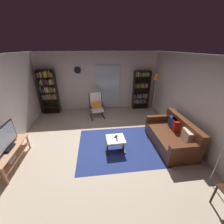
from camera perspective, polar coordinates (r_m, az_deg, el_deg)
ground_plane at (r=4.44m, az=-3.68°, el=-13.29°), size 7.02×7.02×0.00m
wall_back at (r=6.54m, az=-5.61°, el=12.25°), size 5.60×0.06×2.60m
wall_right at (r=4.72m, az=30.70°, el=3.56°), size 0.06×6.00×2.60m
glass_door_panel at (r=6.56m, az=-1.67°, el=10.15°), size 1.10×0.01×2.00m
area_rug at (r=4.38m, az=2.76°, el=-13.80°), size 2.42×2.01×0.01m
tv_stand at (r=4.42m, az=-36.50°, el=-14.01°), size 0.42×1.30×0.49m
television at (r=4.20m, az=-37.94°, el=-8.92°), size 0.20×0.91×0.60m
bookshelf_near_tv at (r=6.66m, az=-24.78°, el=8.79°), size 0.71×0.30×1.94m
bookshelf_near_sofa at (r=6.79m, az=11.76°, el=8.81°), size 0.75×0.30×1.79m
leather_sofa at (r=4.65m, az=23.42°, el=-9.02°), size 0.92×1.75×0.85m
lounge_armchair at (r=5.92m, az=-6.45°, el=3.02°), size 0.65×0.73×1.02m
ottoman at (r=4.06m, az=1.47°, el=-11.63°), size 0.54×0.50×0.40m
tv_remote at (r=3.97m, az=2.04°, el=-11.20°), size 0.05×0.15×0.02m
cell_phone at (r=4.08m, az=1.61°, el=-10.14°), size 0.13×0.16×0.01m
floor_lamp_by_shelf at (r=6.02m, az=17.74°, el=12.45°), size 0.22×0.22×1.84m
wall_clock at (r=6.40m, az=-14.06°, el=16.39°), size 0.29×0.03×0.29m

